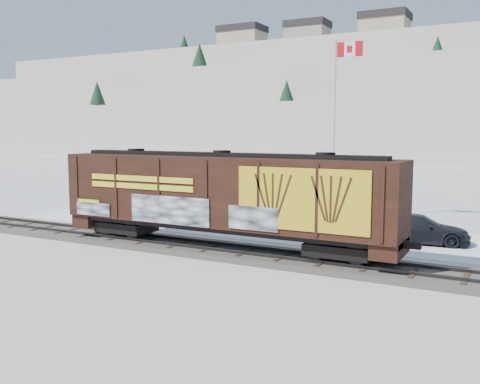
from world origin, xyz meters
The scene contains 9 objects.
ground centered at (0.00, 0.00, 0.00)m, with size 500.00×500.00×0.00m, color white.
rail_track centered at (0.00, 0.00, 0.15)m, with size 50.00×3.40×0.43m.
parking_strip centered at (0.00, 7.50, 0.01)m, with size 40.00×8.00×0.03m, color white.
hillside centered at (-0.05, 139.79, 14.37)m, with size 360.00×110.00×93.00m.
hopper_railcar centered at (-1.50, -0.01, 3.04)m, with size 17.99×3.06×4.70m.
flagpole centered at (0.25, 12.65, 4.62)m, with size 2.30×0.90×12.34m.
car_silver centered at (-8.58, 6.03, 0.70)m, with size 1.57×3.91×1.33m, color #B5B7BD.
car_white centered at (-4.24, 6.95, 0.85)m, with size 1.73×4.95×1.63m, color silver.
car_dark centered at (6.85, 7.27, 0.82)m, with size 2.20×5.42×1.57m, color black.
Camera 1 is at (11.86, -23.09, 6.22)m, focal length 40.00 mm.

